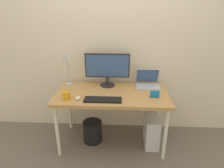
% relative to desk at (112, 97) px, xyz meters
% --- Properties ---
extents(ground_plane, '(6.00, 6.00, 0.00)m').
position_rel_desk_xyz_m(ground_plane, '(0.00, 0.00, -0.68)').
color(ground_plane, '#665B51').
extents(back_wall, '(4.40, 0.04, 2.60)m').
position_rel_desk_xyz_m(back_wall, '(0.00, 0.43, 0.62)').
color(back_wall, beige).
rests_on(back_wall, ground_plane).
extents(desk, '(1.43, 0.74, 0.74)m').
position_rel_desk_xyz_m(desk, '(0.00, 0.00, 0.00)').
color(desk, '#B7844C').
rests_on(desk, ground_plane).
extents(monitor, '(0.60, 0.20, 0.45)m').
position_rel_desk_xyz_m(monitor, '(-0.07, 0.24, 0.32)').
color(monitor, '#232328').
rests_on(monitor, desk).
extents(laptop, '(0.32, 0.28, 0.22)m').
position_rel_desk_xyz_m(laptop, '(0.47, 0.26, 0.12)').
color(laptop, '#B2B2B7').
rests_on(laptop, desk).
extents(desk_lamp, '(0.11, 0.16, 0.46)m').
position_rel_desk_xyz_m(desk_lamp, '(-0.61, 0.24, 0.39)').
color(desk_lamp, '#B2B2B7').
rests_on(desk_lamp, desk).
extents(keyboard, '(0.44, 0.14, 0.02)m').
position_rel_desk_xyz_m(keyboard, '(-0.09, -0.23, 0.07)').
color(keyboard, black).
rests_on(keyboard, desk).
extents(mouse, '(0.06, 0.09, 0.03)m').
position_rel_desk_xyz_m(mouse, '(-0.39, -0.21, 0.08)').
color(mouse, silver).
rests_on(mouse, desk).
extents(coffee_mug, '(0.12, 0.09, 0.09)m').
position_rel_desk_xyz_m(coffee_mug, '(-0.53, -0.21, 0.11)').
color(coffee_mug, orange).
rests_on(coffee_mug, desk).
extents(photo_frame, '(0.11, 0.03, 0.09)m').
position_rel_desk_xyz_m(photo_frame, '(0.52, -0.12, 0.11)').
color(photo_frame, '#1E72BF').
rests_on(photo_frame, desk).
extents(computer_tower, '(0.18, 0.36, 0.42)m').
position_rel_desk_xyz_m(computer_tower, '(0.53, -0.03, -0.47)').
color(computer_tower, silver).
rests_on(computer_tower, ground_plane).
extents(wastebasket, '(0.26, 0.26, 0.30)m').
position_rel_desk_xyz_m(wastebasket, '(-0.27, 0.00, -0.53)').
color(wastebasket, black).
rests_on(wastebasket, ground_plane).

